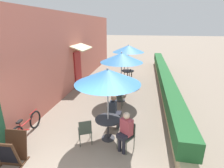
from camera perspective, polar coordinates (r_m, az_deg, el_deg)
name	(u,v)px	position (r m, az deg, el deg)	size (l,w,h in m)	color
cafe_facade_wall	(78,50)	(11.25, -10.98, 10.87)	(0.98, 15.27, 4.20)	#C66B5B
planter_hedge	(164,78)	(10.91, 16.53, 1.81)	(0.60, 14.27, 1.01)	tan
patio_table_near	(108,124)	(5.78, -1.31, -12.91)	(0.83, 0.83, 0.74)	#28282D
patio_umbrella_near	(108,76)	(5.12, -1.44, 2.51)	(1.98, 1.98, 2.42)	#B7B7BC
cafe_chair_near_left	(128,134)	(5.42, 5.10, -15.81)	(0.55, 0.55, 0.87)	#384238
seated_patron_near_left	(125,130)	(5.26, 4.36, -14.80)	(0.49, 0.51, 1.25)	#23232D
cafe_chair_near_right	(112,114)	(6.45, -0.14, -9.66)	(0.42, 0.42, 0.87)	#384238
seated_patron_near_right	(115,110)	(6.34, 0.85, -8.42)	(0.42, 0.35, 1.25)	#23232D
cafe_chair_near_back	(85,130)	(5.63, -8.81, -14.55)	(0.54, 0.54, 0.87)	#384238
patio_table_mid	(121,90)	(8.55, 2.95, -2.01)	(0.83, 0.83, 0.74)	#28282D
patio_umbrella_mid	(122,58)	(8.11, 3.14, 8.62)	(1.98, 1.98, 2.42)	#B7B7BC
cafe_chair_mid_left	(120,97)	(7.86, 2.66, -4.21)	(0.41, 0.41, 0.87)	#384238
cafe_chair_mid_right	(122,86)	(9.27, 3.18, -0.54)	(0.41, 0.41, 0.87)	#384238
coffee_cup_mid	(123,86)	(8.45, 3.65, -0.61)	(0.07, 0.07, 0.09)	white
patio_table_far	(128,73)	(11.51, 5.12, 3.48)	(0.83, 0.83, 0.74)	#28282D
patio_umbrella_far	(128,49)	(11.19, 5.37, 11.41)	(1.98, 1.98, 2.42)	#B7B7BC
cafe_chair_far_left	(130,77)	(10.80, 5.80, 2.23)	(0.46, 0.46, 0.87)	#384238
cafe_chair_far_right	(126,71)	(12.24, 4.52, 4.27)	(0.46, 0.46, 0.87)	#384238
coffee_cup_far	(130,70)	(11.47, 6.04, 4.59)	(0.07, 0.07, 0.09)	#232328
bicycle_leaning	(27,127)	(6.67, -26.13, -12.48)	(0.13, 1.67, 0.74)	black
menu_board	(12,150)	(5.67, -29.98, -18.11)	(0.67, 0.67, 0.85)	#422819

